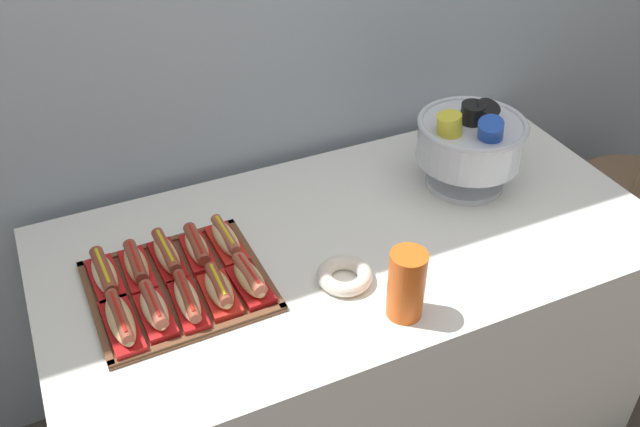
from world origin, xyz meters
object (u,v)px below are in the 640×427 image
(hot_dog_2, at_px, (188,300))
(cup_stack, at_px, (406,285))
(donut, at_px, (345,275))
(punch_bowl, at_px, (470,141))
(hot_dog_6, at_px, (136,266))
(buffet_table, at_px, (350,338))
(floor_vase, at_px, (618,255))
(hot_dog_1, at_px, (154,309))
(hot_dog_5, at_px, (105,275))
(hot_dog_9, at_px, (226,239))
(hot_dog_4, at_px, (250,279))
(serving_tray, at_px, (178,287))
(hot_dog_3, at_px, (219,289))
(hot_dog_0, at_px, (121,321))
(hot_dog_8, at_px, (197,248))
(hot_dog_7, at_px, (167,256))

(hot_dog_2, distance_m, cup_stack, 0.49)
(donut, bearing_deg, punch_bowl, 24.44)
(hot_dog_6, bearing_deg, donut, -26.54)
(buffet_table, xyz_separation_m, floor_vase, (1.12, 0.07, -0.13))
(hot_dog_1, relative_size, cup_stack, 0.90)
(hot_dog_5, bearing_deg, hot_dog_6, 1.19)
(hot_dog_1, xyz_separation_m, donut, (0.44, -0.06, -0.02))
(hot_dog_9, distance_m, punch_bowl, 0.71)
(hot_dog_4, xyz_separation_m, hot_dog_5, (-0.30, 0.16, -0.00))
(cup_stack, distance_m, donut, 0.18)
(hot_dog_2, relative_size, donut, 1.30)
(cup_stack, bearing_deg, hot_dog_9, 128.05)
(serving_tray, distance_m, hot_dog_9, 0.17)
(hot_dog_5, relative_size, cup_stack, 0.98)
(hot_dog_2, distance_m, donut, 0.37)
(hot_dog_4, height_order, donut, hot_dog_4)
(hot_dog_1, distance_m, punch_bowl, 0.95)
(hot_dog_2, xyz_separation_m, donut, (0.37, -0.06, -0.01))
(buffet_table, distance_m, cup_stack, 0.55)
(hot_dog_2, height_order, hot_dog_3, hot_dog_3)
(hot_dog_2, height_order, hot_dog_4, hot_dog_4)
(hot_dog_5, distance_m, hot_dog_6, 0.08)
(hot_dog_0, relative_size, cup_stack, 1.07)
(serving_tray, xyz_separation_m, hot_dog_8, (0.07, 0.08, 0.03))
(serving_tray, bearing_deg, hot_dog_8, 48.91)
(serving_tray, bearing_deg, hot_dog_1, -131.09)
(hot_dog_0, distance_m, hot_dog_8, 0.28)
(hot_dog_0, distance_m, hot_dog_3, 0.23)
(buffet_table, distance_m, hot_dog_9, 0.53)
(buffet_table, relative_size, cup_stack, 9.18)
(serving_tray, bearing_deg, hot_dog_5, 152.37)
(floor_vase, bearing_deg, hot_dog_0, -175.00)
(hot_dog_1, relative_size, hot_dog_7, 0.92)
(hot_dog_4, xyz_separation_m, hot_dog_8, (-0.08, 0.16, -0.00))
(hot_dog_1, bearing_deg, hot_dog_0, -178.81)
(hot_dog_1, bearing_deg, floor_vase, 5.17)
(buffet_table, bearing_deg, hot_dog_8, 167.54)
(hot_dog_1, bearing_deg, hot_dog_7, 66.74)
(hot_dog_7, bearing_deg, hot_dog_3, -64.37)
(donut, bearing_deg, buffet_table, 55.59)
(buffet_table, height_order, hot_dog_8, hot_dog_8)
(hot_dog_8, relative_size, cup_stack, 0.89)
(floor_vase, height_order, hot_dog_1, floor_vase)
(hot_dog_9, relative_size, punch_bowl, 0.56)
(hot_dog_2, height_order, hot_dog_8, hot_dog_8)
(floor_vase, relative_size, hot_dog_7, 6.82)
(hot_dog_4, xyz_separation_m, punch_bowl, (0.70, 0.16, 0.11))
(buffet_table, distance_m, donut, 0.43)
(hot_dog_3, height_order, hot_dog_7, hot_dog_7)
(hot_dog_2, distance_m, hot_dog_5, 0.22)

